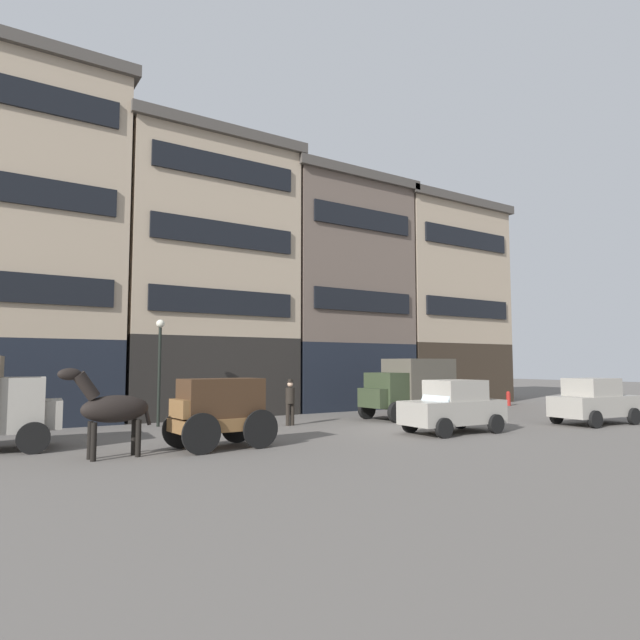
# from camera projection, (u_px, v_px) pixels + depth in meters

# --- Properties ---
(ground_plane) EXTENTS (120.00, 120.00, 0.00)m
(ground_plane) POSITION_uv_depth(u_px,v_px,m) (409.00, 429.00, 19.90)
(ground_plane) COLOR #605B56
(building_far_left) EXTENTS (7.49, 6.47, 14.77)m
(building_far_left) POSITION_uv_depth(u_px,v_px,m) (26.00, 243.00, 22.63)
(building_far_left) COLOR black
(building_far_left) RESTS_ON ground_plane
(building_center_left) EXTENTS (8.45, 6.47, 13.26)m
(building_center_left) POSITION_uv_depth(u_px,v_px,m) (200.00, 277.00, 26.69)
(building_center_left) COLOR black
(building_center_left) RESTS_ON ground_plane
(building_center_right) EXTENTS (7.83, 6.47, 12.73)m
(building_center_right) POSITION_uv_depth(u_px,v_px,m) (332.00, 293.00, 30.88)
(building_center_right) COLOR black
(building_center_right) RESTS_ON ground_plane
(building_far_right) EXTENTS (8.59, 6.47, 12.59)m
(building_far_right) POSITION_uv_depth(u_px,v_px,m) (432.00, 303.00, 35.12)
(building_far_right) COLOR #33281E
(building_far_right) RESTS_ON ground_plane
(cargo_wagon) EXTENTS (2.98, 1.67, 1.98)m
(cargo_wagon) POSITION_uv_depth(u_px,v_px,m) (219.00, 408.00, 15.48)
(cargo_wagon) COLOR brown
(cargo_wagon) RESTS_ON ground_plane
(draft_horse) EXTENTS (2.35, 0.70, 2.30)m
(draft_horse) POSITION_uv_depth(u_px,v_px,m) (111.00, 408.00, 13.90)
(draft_horse) COLOR black
(draft_horse) RESTS_ON ground_plane
(delivery_truck_near) EXTENTS (4.41, 2.26, 2.62)m
(delivery_truck_near) POSITION_uv_depth(u_px,v_px,m) (410.00, 386.00, 23.95)
(delivery_truck_near) COLOR #2D3823
(delivery_truck_near) RESTS_ON ground_plane
(sedan_dark) EXTENTS (3.76, 1.99, 1.83)m
(sedan_dark) POSITION_uv_depth(u_px,v_px,m) (453.00, 407.00, 18.93)
(sedan_dark) COLOR gray
(sedan_dark) RESTS_ON ground_plane
(sedan_light) EXTENTS (3.81, 2.08, 1.83)m
(sedan_light) POSITION_uv_depth(u_px,v_px,m) (594.00, 401.00, 21.59)
(sedan_light) COLOR gray
(sedan_light) RESTS_ON ground_plane
(pedestrian_officer) EXTENTS (0.46, 0.46, 1.79)m
(pedestrian_officer) POSITION_uv_depth(u_px,v_px,m) (290.00, 400.00, 21.21)
(pedestrian_officer) COLOR black
(pedestrian_officer) RESTS_ON ground_plane
(streetlamp_curbside) EXTENTS (0.32, 0.32, 4.12)m
(streetlamp_curbside) POSITION_uv_depth(u_px,v_px,m) (160.00, 357.00, 21.01)
(streetlamp_curbside) COLOR black
(streetlamp_curbside) RESTS_ON ground_plane
(fire_hydrant_curbside) EXTENTS (0.24, 0.24, 0.83)m
(fire_hydrant_curbside) POSITION_uv_depth(u_px,v_px,m) (508.00, 398.00, 31.13)
(fire_hydrant_curbside) COLOR maroon
(fire_hydrant_curbside) RESTS_ON ground_plane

